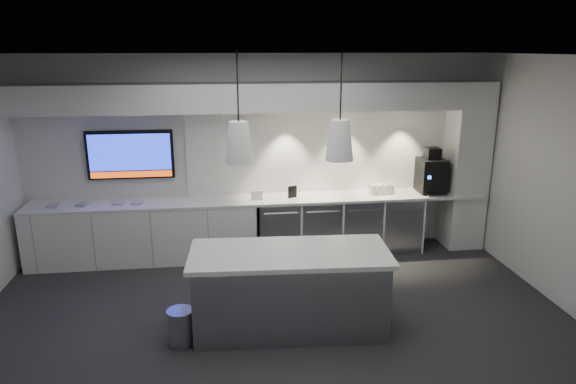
{
  "coord_description": "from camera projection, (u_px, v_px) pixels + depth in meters",
  "views": [
    {
      "loc": [
        -0.54,
        -5.18,
        3.08
      ],
      "look_at": [
        0.26,
        1.1,
        1.29
      ],
      "focal_mm": 32.0,
      "sensor_mm": 36.0,
      "label": 1
    }
  ],
  "objects": [
    {
      "name": "floor",
      "position": [
        277.0,
        328.0,
        5.85
      ],
      "size": [
        7.0,
        7.0,
        0.0
      ],
      "primitive_type": "plane",
      "color": "#29292B",
      "rests_on": "ground"
    },
    {
      "name": "ceiling",
      "position": [
        276.0,
        56.0,
        5.03
      ],
      "size": [
        7.0,
        7.0,
        0.0
      ],
      "primitive_type": "plane",
      "rotation": [
        3.14,
        0.0,
        0.0
      ],
      "color": "black",
      "rests_on": "wall_back"
    },
    {
      "name": "wall_back",
      "position": [
        259.0,
        155.0,
        7.82
      ],
      "size": [
        7.0,
        0.0,
        7.0
      ],
      "primitive_type": "plane",
      "rotation": [
        1.57,
        0.0,
        0.0
      ],
      "color": "silver",
      "rests_on": "floor"
    },
    {
      "name": "wall_front",
      "position": [
        321.0,
        323.0,
        3.05
      ],
      "size": [
        7.0,
        0.0,
        7.0
      ],
      "primitive_type": "plane",
      "rotation": [
        -1.57,
        0.0,
        0.0
      ],
      "color": "silver",
      "rests_on": "floor"
    },
    {
      "name": "back_counter",
      "position": [
        261.0,
        200.0,
        7.68
      ],
      "size": [
        6.8,
        0.65,
        0.04
      ],
      "primitive_type": "cube",
      "color": "white",
      "rests_on": "left_base_cabinets"
    },
    {
      "name": "left_base_cabinets",
      "position": [
        144.0,
        233.0,
        7.59
      ],
      "size": [
        3.3,
        0.63,
        0.86
      ],
      "primitive_type": "cube",
      "color": "white",
      "rests_on": "floor"
    },
    {
      "name": "fridge_unit_a",
      "position": [
        278.0,
        227.0,
        7.84
      ],
      "size": [
        0.6,
        0.61,
        0.85
      ],
      "primitive_type": "cube",
      "color": "#989AA0",
      "rests_on": "floor"
    },
    {
      "name": "fridge_unit_b",
      "position": [
        319.0,
        226.0,
        7.91
      ],
      "size": [
        0.6,
        0.61,
        0.85
      ],
      "primitive_type": "cube",
      "color": "#989AA0",
      "rests_on": "floor"
    },
    {
      "name": "fridge_unit_c",
      "position": [
        358.0,
        224.0,
        7.99
      ],
      "size": [
        0.6,
        0.61,
        0.85
      ],
      "primitive_type": "cube",
      "color": "#989AA0",
      "rests_on": "floor"
    },
    {
      "name": "fridge_unit_d",
      "position": [
        397.0,
        222.0,
        8.07
      ],
      "size": [
        0.6,
        0.61,
        0.85
      ],
      "primitive_type": "cube",
      "color": "#989AA0",
      "rests_on": "floor"
    },
    {
      "name": "backsplash",
      "position": [
        337.0,
        150.0,
        7.94
      ],
      "size": [
        4.6,
        0.03,
        1.3
      ],
      "primitive_type": "cube",
      "color": "white",
      "rests_on": "wall_back"
    },
    {
      "name": "soffit",
      "position": [
        260.0,
        97.0,
        7.29
      ],
      "size": [
        6.9,
        0.6,
        0.4
      ],
      "primitive_type": "cube",
      "color": "white",
      "rests_on": "wall_back"
    },
    {
      "name": "column",
      "position": [
        466.0,
        166.0,
        7.98
      ],
      "size": [
        0.55,
        0.55,
        2.6
      ],
      "primitive_type": "cube",
      "color": "white",
      "rests_on": "floor"
    },
    {
      "name": "wall_tv",
      "position": [
        130.0,
        155.0,
        7.53
      ],
      "size": [
        1.25,
        0.07,
        0.72
      ],
      "color": "black",
      "rests_on": "wall_back"
    },
    {
      "name": "island",
      "position": [
        290.0,
        290.0,
        5.73
      ],
      "size": [
        2.24,
        1.06,
        0.93
      ],
      "rotation": [
        0.0,
        0.0,
        -0.05
      ],
      "color": "#989AA0",
      "rests_on": "floor"
    },
    {
      "name": "bin",
      "position": [
        181.0,
        327.0,
        5.47
      ],
      "size": [
        0.3,
        0.3,
        0.4
      ],
      "primitive_type": "cylinder",
      "rotation": [
        0.0,
        0.0,
        0.07
      ],
      "color": "#989AA0",
      "rests_on": "floor"
    },
    {
      "name": "coffee_machine",
      "position": [
        431.0,
        174.0,
        7.95
      ],
      "size": [
        0.39,
        0.56,
        0.7
      ],
      "rotation": [
        0.0,
        0.0,
        -0.02
      ],
      "color": "black",
      "rests_on": "back_counter"
    },
    {
      "name": "sign_black",
      "position": [
        292.0,
        192.0,
        7.69
      ],
      "size": [
        0.14,
        0.06,
        0.18
      ],
      "primitive_type": "cube",
      "rotation": [
        0.0,
        0.0,
        0.31
      ],
      "color": "black",
      "rests_on": "back_counter"
    },
    {
      "name": "sign_white",
      "position": [
        257.0,
        195.0,
        7.58
      ],
      "size": [
        0.18,
        0.03,
        0.14
      ],
      "primitive_type": "cube",
      "rotation": [
        0.0,
        0.0,
        -0.05
      ],
      "color": "white",
      "rests_on": "back_counter"
    },
    {
      "name": "cup_cluster",
      "position": [
        382.0,
        189.0,
        7.89
      ],
      "size": [
        0.38,
        0.18,
        0.15
      ],
      "primitive_type": null,
      "color": "silver",
      "rests_on": "back_counter"
    },
    {
      "name": "tray_a",
      "position": [
        53.0,
        206.0,
        7.27
      ],
      "size": [
        0.16,
        0.16,
        0.02
      ],
      "primitive_type": "cube",
      "rotation": [
        0.0,
        0.0,
        -0.01
      ],
      "color": "#A3A3A3",
      "rests_on": "back_counter"
    },
    {
      "name": "tray_b",
      "position": [
        83.0,
        204.0,
        7.34
      ],
      "size": [
        0.2,
        0.2,
        0.02
      ],
      "primitive_type": "cube",
      "rotation": [
        0.0,
        0.0,
        -0.34
      ],
      "color": "#A3A3A3",
      "rests_on": "back_counter"
    },
    {
      "name": "tray_c",
      "position": [
        119.0,
        203.0,
        7.4
      ],
      "size": [
        0.18,
        0.18,
        0.02
      ],
      "primitive_type": "cube",
      "rotation": [
        0.0,
        0.0,
        -0.15
      ],
      "color": "#A3A3A3",
      "rests_on": "back_counter"
    },
    {
      "name": "tray_d",
      "position": [
        137.0,
        203.0,
        7.41
      ],
      "size": [
        0.17,
        0.17,
        0.02
      ],
      "primitive_type": "cube",
      "rotation": [
        0.0,
        0.0,
        -0.09
      ],
      "color": "#A3A3A3",
      "rests_on": "back_counter"
    },
    {
      "name": "pendant_left",
      "position": [
        239.0,
        142.0,
        5.21
      ],
      "size": [
        0.3,
        0.3,
        1.13
      ],
      "color": "white",
      "rests_on": "ceiling"
    },
    {
      "name": "pendant_right",
      "position": [
        340.0,
        140.0,
        5.33
      ],
      "size": [
        0.3,
        0.3,
        1.13
      ],
      "color": "white",
      "rests_on": "ceiling"
    }
  ]
}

